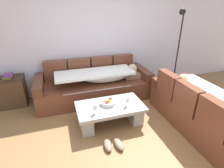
# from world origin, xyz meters

# --- Properties ---
(ground_plane) EXTENTS (14.00, 14.00, 0.00)m
(ground_plane) POSITION_xyz_m (0.00, 0.00, 0.00)
(ground_plane) COLOR olive
(back_wall) EXTENTS (9.00, 0.10, 2.70)m
(back_wall) POSITION_xyz_m (0.00, 2.15, 1.35)
(back_wall) COLOR silver
(back_wall) RESTS_ON ground_plane
(couch_along_wall) EXTENTS (2.53, 0.92, 0.88)m
(couch_along_wall) POSITION_xyz_m (-0.16, 1.63, 0.33)
(couch_along_wall) COLOR brown
(couch_along_wall) RESTS_ON ground_plane
(couch_near_window) EXTENTS (0.92, 2.02, 0.88)m
(couch_near_window) POSITION_xyz_m (1.35, 0.01, 0.34)
(couch_near_window) COLOR brown
(couch_near_window) RESTS_ON ground_plane
(coffee_table) EXTENTS (1.20, 0.68, 0.38)m
(coffee_table) POSITION_xyz_m (-0.15, 0.59, 0.24)
(coffee_table) COLOR #A4A49F
(coffee_table) RESTS_ON ground_plane
(fruit_bowl) EXTENTS (0.28, 0.28, 0.10)m
(fruit_bowl) POSITION_xyz_m (-0.17, 0.63, 0.42)
(fruit_bowl) COLOR silver
(fruit_bowl) RESTS_ON coffee_table
(wine_glass_near_left) EXTENTS (0.07, 0.07, 0.17)m
(wine_glass_near_left) POSITION_xyz_m (-0.46, 0.42, 0.50)
(wine_glass_near_left) COLOR silver
(wine_glass_near_left) RESTS_ON coffee_table
(wine_glass_near_right) EXTENTS (0.07, 0.07, 0.17)m
(wine_glass_near_right) POSITION_xyz_m (0.13, 0.48, 0.50)
(wine_glass_near_right) COLOR silver
(wine_glass_near_right) RESTS_ON coffee_table
(open_magazine) EXTENTS (0.29, 0.23, 0.01)m
(open_magazine) POSITION_xyz_m (0.17, 0.68, 0.39)
(open_magazine) COLOR white
(open_magazine) RESTS_ON coffee_table
(side_cabinet) EXTENTS (0.72, 0.44, 0.64)m
(side_cabinet) POSITION_xyz_m (-2.04, 1.85, 0.32)
(side_cabinet) COLOR #4B311F
(side_cabinet) RESTS_ON ground_plane
(book_stack_on_cabinet) EXTENTS (0.19, 0.22, 0.08)m
(book_stack_on_cabinet) POSITION_xyz_m (-1.96, 1.85, 0.68)
(book_stack_on_cabinet) COLOR #B76623
(book_stack_on_cabinet) RESTS_ON side_cabinet
(floor_lamp) EXTENTS (0.33, 0.31, 1.95)m
(floor_lamp) POSITION_xyz_m (1.83, 1.50, 1.12)
(floor_lamp) COLOR black
(floor_lamp) RESTS_ON ground_plane
(pair_of_shoes) EXTENTS (0.31, 0.32, 0.09)m
(pair_of_shoes) POSITION_xyz_m (-0.29, -0.02, 0.04)
(pair_of_shoes) COLOR #8C7259
(pair_of_shoes) RESTS_ON ground_plane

